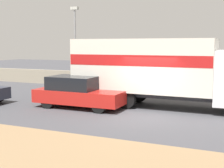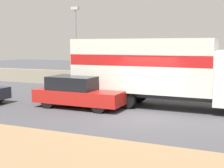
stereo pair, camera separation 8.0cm
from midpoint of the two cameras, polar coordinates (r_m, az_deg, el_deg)
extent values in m
plane|color=#47474C|center=(13.74, 5.58, -5.71)|extent=(80.00, 80.00, 0.00)
cube|color=gray|center=(20.98, 12.01, 0.15)|extent=(60.00, 0.35, 1.09)
cylinder|color=gray|center=(23.06, -6.86, 6.39)|extent=(0.14, 0.14, 5.51)
cube|color=beige|center=(23.20, -6.97, 13.58)|extent=(0.56, 0.28, 0.20)
cube|color=#2D2D33|center=(15.69, 5.49, -1.64)|extent=(6.91, 1.30, 0.25)
cube|color=silver|center=(15.54, 5.55, 3.47)|extent=(6.91, 2.37, 2.56)
cube|color=red|center=(15.52, 5.56, 4.48)|extent=(6.88, 2.39, 0.51)
cylinder|color=black|center=(17.24, 0.41, -1.53)|extent=(0.89, 0.28, 0.89)
cylinder|color=black|center=(15.57, -2.26, -2.48)|extent=(0.89, 0.28, 0.89)
cylinder|color=black|center=(16.76, 4.76, -1.81)|extent=(0.89, 0.28, 0.89)
cylinder|color=black|center=(15.03, 2.50, -2.84)|extent=(0.89, 0.28, 0.89)
cube|color=#B21E19|center=(15.30, -5.93, -2.21)|extent=(4.44, 1.85, 0.64)
cube|color=black|center=(15.39, -7.11, 0.23)|extent=(2.31, 1.70, 0.64)
cylinder|color=black|center=(15.45, 0.01, -2.96)|extent=(0.67, 0.20, 0.67)
cylinder|color=black|center=(14.02, -2.60, -4.02)|extent=(0.67, 0.20, 0.67)
cylinder|color=black|center=(16.72, -8.69, -2.26)|extent=(0.67, 0.20, 0.67)
cylinder|color=black|center=(15.40, -11.86, -3.15)|extent=(0.67, 0.20, 0.67)
camera|label=1|loc=(0.04, -90.15, -0.02)|focal=50.00mm
camera|label=2|loc=(0.04, 89.85, 0.02)|focal=50.00mm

